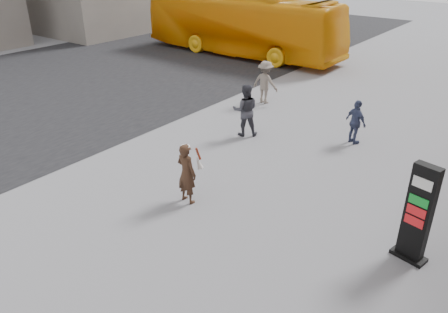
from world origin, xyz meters
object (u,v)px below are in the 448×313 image
Objects in this scene: pedestrian_c at (356,122)px; woman at (187,173)px; pedestrian_a at (245,110)px; info_pylon at (418,214)px; bus at (241,25)px; pedestrian_b at (265,82)px.

woman is at bearing 98.70° from pedestrian_c.
woman is 1.09× the size of pedestrian_c.
pedestrian_c is (3.37, 1.70, -0.16)m from pedestrian_a.
bus is at bearing 148.81° from info_pylon.
pedestrian_c is (10.81, -8.35, -1.01)m from bus.
bus reaches higher than info_pylon.
woman is 0.13× the size of bus.
pedestrian_a is 3.61m from pedestrian_b.
pedestrian_a reaches higher than pedestrian_b.
pedestrian_b reaches higher than pedestrian_c.
info_pylon is 19.55m from bus.
info_pylon is at bearing 139.58° from pedestrian_b.
pedestrian_a is (7.44, -10.05, -0.85)m from bus.
bus is 6.86× the size of pedestrian_a.
woman is 8.39m from pedestrian_b.
pedestrian_b is at bearing -67.39° from woman.
bus is 8.33× the size of pedestrian_c.
woman is 4.79m from pedestrian_a.
bus is 9.10m from pedestrian_b.
woman is 6.58m from pedestrian_c.
pedestrian_b is (6.10, -6.70, -0.87)m from bus.
pedestrian_b is at bearing -105.76° from pedestrian_a.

